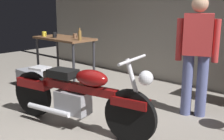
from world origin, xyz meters
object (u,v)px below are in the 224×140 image
object	(u,v)px
storage_bin	(30,78)
mug_brown_stoneware	(75,36)
motorcycle	(77,95)
mug_yellow_tall	(44,34)
person_standing	(197,52)
bottle	(80,35)
mug_black_matte	(55,35)

from	to	relation	value
storage_bin	mug_brown_stoneware	xyz separation A→B (m)	(0.42, 0.82, 0.78)
motorcycle	mug_yellow_tall	xyz separation A→B (m)	(-2.40, 1.19, 0.50)
person_standing	bottle	distance (m)	2.25
mug_brown_stoneware	mug_black_matte	bearing A→B (deg)	-147.95
person_standing	storage_bin	distance (m)	3.18
motorcycle	mug_brown_stoneware	distance (m)	2.25
person_standing	storage_bin	size ratio (longest dim) A/B	3.80
bottle	mug_yellow_tall	bearing A→B (deg)	-176.12
person_standing	mug_black_matte	distance (m)	2.93
mug_black_matte	mug_yellow_tall	bearing A→B (deg)	179.61
person_standing	mug_yellow_tall	xyz separation A→B (m)	(-3.29, -0.22, 0.02)
motorcycle	storage_bin	world-z (taller)	motorcycle
person_standing	bottle	world-z (taller)	person_standing
mug_brown_stoneware	mug_black_matte	xyz separation A→B (m)	(-0.36, -0.23, 0.01)
mug_brown_stoneware	mug_black_matte	size ratio (longest dim) A/B	0.99
storage_bin	person_standing	bearing A→B (deg)	15.37
person_standing	mug_black_matte	xyz separation A→B (m)	(-2.92, -0.23, 0.03)
motorcycle	mug_yellow_tall	world-z (taller)	mug_yellow_tall
storage_bin	bottle	xyz separation A→B (m)	(0.73, 0.67, 0.83)
mug_brown_stoneware	motorcycle	bearing A→B (deg)	-40.11
storage_bin	mug_brown_stoneware	size ratio (longest dim) A/B	3.78
mug_brown_stoneware	mug_yellow_tall	bearing A→B (deg)	-162.87
storage_bin	mug_yellow_tall	distance (m)	1.03
motorcycle	bottle	bearing A→B (deg)	126.25
motorcycle	person_standing	distance (m)	1.73
mug_brown_stoneware	bottle	xyz separation A→B (m)	(0.31, -0.15, 0.05)
mug_yellow_tall	bottle	xyz separation A→B (m)	(1.04, 0.07, 0.05)
motorcycle	storage_bin	bearing A→B (deg)	153.21
motorcycle	mug_brown_stoneware	size ratio (longest dim) A/B	18.60
mug_brown_stoneware	mug_black_matte	world-z (taller)	mug_black_matte
storage_bin	bottle	size ratio (longest dim) A/B	1.83
motorcycle	bottle	world-z (taller)	bottle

